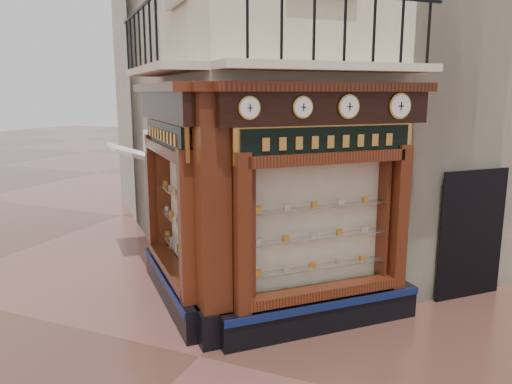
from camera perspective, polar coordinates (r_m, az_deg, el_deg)
The scene contains 14 objects.
ground at distance 7.80m, azimuth -6.50°, elevation -18.18°, with size 80.00×80.00×0.00m, color #543127.
neighbour_left at distance 15.74m, azimuth 1.05°, elevation 17.40°, with size 8.00×8.00×11.00m, color beige.
neighbour_right at distance 14.63m, azimuth 20.21°, elevation 17.21°, with size 8.00×8.00×11.00m, color beige.
shopfront_left at distance 9.06m, azimuth -9.64°, elevation -0.65°, with size 2.86×2.86×3.98m.
shopfront_right at distance 7.92m, azimuth 7.77°, elevation -2.31°, with size 2.86×2.86×3.98m.
corner_pilaster at distance 7.47m, azimuth -4.94°, elevation -3.32°, with size 0.85×0.85×3.98m.
balcony at distance 8.12m, azimuth -1.86°, elevation 14.05°, with size 5.94×2.97×1.03m.
clock_a at distance 6.96m, azimuth -0.78°, elevation 9.59°, with size 0.27×0.27×0.33m.
clock_b at distance 7.30m, azimuth 5.35°, elevation 9.63°, with size 0.26×0.26×0.32m.
clock_c at distance 7.68m, azimuth 10.53°, elevation 9.57°, with size 0.29×0.29×0.36m.
clock_d at distance 8.22m, azimuth 16.11°, elevation 9.42°, with size 0.32×0.32×0.41m.
awning at distance 12.35m, azimuth -13.51°, elevation -7.07°, with size 1.59×0.95×0.08m, color silver, non-canonical shape.
signboard_left at distance 8.88m, azimuth -10.37°, elevation 6.42°, with size 2.21×2.21×0.59m.
signboard_right at distance 7.67m, azimuth 8.28°, elevation 5.74°, with size 2.21×2.21×0.59m.
Camera 1 is at (3.42, -5.87, 3.83)m, focal length 35.00 mm.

